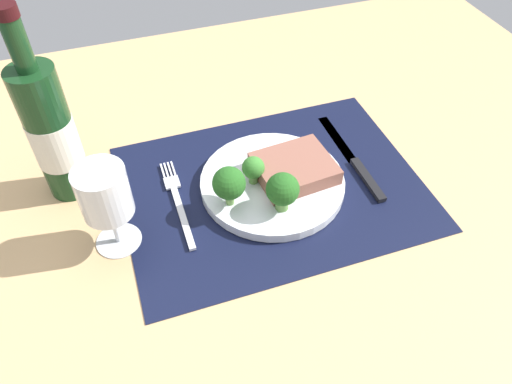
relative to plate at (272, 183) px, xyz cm
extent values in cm
cube|color=tan|center=(0.00, 0.00, -2.60)|extent=(140.00, 110.00, 3.00)
cube|color=black|center=(0.00, 0.00, -0.95)|extent=(47.64, 35.89, 0.30)
cylinder|color=silver|center=(0.00, 0.00, 0.00)|extent=(23.16, 23.16, 1.60)
cube|color=#8C5647|center=(3.67, 0.04, 2.11)|extent=(12.78, 11.12, 2.62)
cylinder|color=#5B8942|center=(-3.05, 0.53, 1.56)|extent=(1.45, 1.45, 1.52)
sphere|color=#387A2D|center=(-3.05, 0.53, 3.84)|extent=(3.57, 3.57, 3.57)
cylinder|color=#6B994C|center=(-7.87, -2.66, 1.84)|extent=(1.28, 1.28, 2.09)
sphere|color=#235B1E|center=(-7.87, -2.66, 5.02)|extent=(5.03, 5.03, 5.03)
cylinder|color=#5B8942|center=(-0.78, -6.16, 1.75)|extent=(1.99, 1.99, 1.90)
sphere|color=#235B1E|center=(-0.78, -6.16, 4.82)|extent=(5.00, 5.00, 5.00)
cube|color=silver|center=(-15.25, -2.00, -0.55)|extent=(1.00, 13.00, 0.50)
cube|color=silver|center=(-15.25, 5.80, -0.55)|extent=(2.40, 2.60, 0.40)
cube|color=silver|center=(-16.15, 8.90, -0.55)|extent=(0.30, 3.60, 0.35)
cube|color=silver|center=(-15.55, 8.90, -0.55)|extent=(0.30, 3.60, 0.35)
cube|color=silver|center=(-14.95, 8.90, -0.55)|extent=(0.30, 3.60, 0.35)
cube|color=silver|center=(-14.35, 8.90, -0.55)|extent=(0.30, 3.60, 0.35)
cube|color=black|center=(15.18, -3.90, -0.40)|extent=(1.40, 10.00, 0.80)
cube|color=silver|center=(15.18, 7.60, -0.65)|extent=(1.80, 13.00, 0.30)
cylinder|color=#143819|center=(-30.69, 10.61, 9.87)|extent=(6.72, 6.72, 21.93)
cylinder|color=silver|center=(-30.69, 10.61, 8.77)|extent=(6.86, 6.86, 7.68)
cylinder|color=#143819|center=(-30.69, 10.61, 24.46)|extent=(2.81, 2.81, 7.24)
cylinder|color=black|center=(-30.69, 10.61, 28.88)|extent=(3.03, 3.03, 1.60)
cylinder|color=silver|center=(-25.09, -3.05, -0.90)|extent=(6.64, 6.64, 0.40)
cylinder|color=silver|center=(-25.09, -3.05, 2.45)|extent=(0.80, 0.80, 6.30)
cylinder|color=silver|center=(-25.09, -3.05, 9.31)|extent=(7.02, 7.02, 7.43)
cylinder|color=#560C19|center=(-25.09, -3.05, 7.63)|extent=(6.18, 6.18, 4.07)
camera|label=1|loc=(-20.47, -51.99, 56.30)|focal=34.58mm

